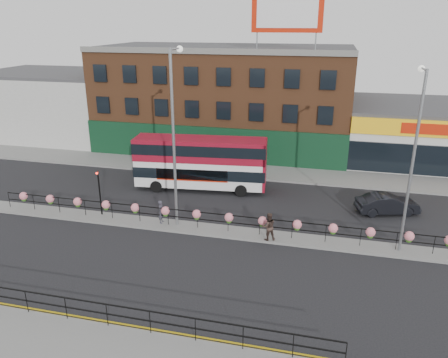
% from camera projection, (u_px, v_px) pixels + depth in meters
% --- Properties ---
extents(ground, '(120.00, 120.00, 0.00)m').
position_uv_depth(ground, '(213.00, 231.00, 27.86)').
color(ground, black).
rests_on(ground, ground).
extents(north_pavement, '(60.00, 4.00, 0.15)m').
position_uv_depth(north_pavement, '(248.00, 171.00, 38.78)').
color(north_pavement, slate).
rests_on(north_pavement, ground).
extents(median, '(60.00, 1.60, 0.15)m').
position_uv_depth(median, '(213.00, 230.00, 27.83)').
color(median, slate).
rests_on(median, ground).
extents(yellow_line_inner, '(60.00, 0.10, 0.01)m').
position_uv_depth(yellow_line_inner, '(155.00, 329.00, 19.00)').
color(yellow_line_inner, gold).
rests_on(yellow_line_inner, ground).
extents(yellow_line_outer, '(60.00, 0.10, 0.01)m').
position_uv_depth(yellow_line_outer, '(153.00, 332.00, 18.84)').
color(yellow_line_outer, gold).
rests_on(yellow_line_outer, ground).
extents(brick_building, '(25.00, 12.21, 10.30)m').
position_uv_depth(brick_building, '(225.00, 98.00, 45.21)').
color(brick_building, brown).
rests_on(brick_building, ground).
extents(supermarket, '(15.00, 12.25, 5.30)m').
position_uv_depth(supermarket, '(429.00, 132.00, 41.53)').
color(supermarket, silver).
rests_on(supermarket, ground).
extents(warehouse_west, '(15.50, 12.00, 7.30)m').
position_uv_depth(warehouse_west, '(55.00, 104.00, 50.29)').
color(warehouse_west, '#B5B4AF').
rests_on(warehouse_west, ground).
extents(billboard, '(6.00, 0.29, 4.40)m').
position_uv_depth(billboard, '(287.00, 14.00, 36.47)').
color(billboard, red).
rests_on(billboard, brick_building).
extents(median_railing, '(30.04, 0.56, 1.23)m').
position_uv_depth(median_railing, '(213.00, 216.00, 27.50)').
color(median_railing, black).
rests_on(median_railing, median).
extents(south_railing, '(20.04, 0.05, 1.12)m').
position_uv_depth(south_railing, '(106.00, 310.00, 18.76)').
color(south_railing, black).
rests_on(south_railing, south_pavement).
extents(double_decker_bus, '(10.47, 3.49, 4.15)m').
position_uv_depth(double_decker_bus, '(201.00, 158.00, 34.02)').
color(double_decker_bus, white).
rests_on(double_decker_bus, ground).
extents(car, '(3.85, 5.07, 1.40)m').
position_uv_depth(car, '(387.00, 204.00, 30.25)').
color(car, black).
rests_on(car, ground).
extents(pedestrian_a, '(0.59, 0.41, 1.55)m').
position_uv_depth(pedestrian_a, '(161.00, 212.00, 28.49)').
color(pedestrian_a, '#35343E').
rests_on(pedestrian_a, median).
extents(pedestrian_b, '(1.32, 1.27, 1.75)m').
position_uv_depth(pedestrian_b, '(269.00, 227.00, 26.20)').
color(pedestrian_b, '#382923').
rests_on(pedestrian_b, median).
extents(lamp_column_west, '(0.40, 1.95, 11.10)m').
position_uv_depth(lamp_column_west, '(175.00, 124.00, 26.51)').
color(lamp_column_west, gray).
rests_on(lamp_column_west, median).
extents(lamp_column_east, '(0.37, 1.81, 10.29)m').
position_uv_depth(lamp_column_east, '(414.00, 148.00, 23.44)').
color(lamp_column_east, gray).
rests_on(lamp_column_east, median).
extents(traffic_light_median, '(0.15, 0.28, 3.65)m').
position_uv_depth(traffic_light_median, '(99.00, 183.00, 29.17)').
color(traffic_light_median, black).
rests_on(traffic_light_median, median).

